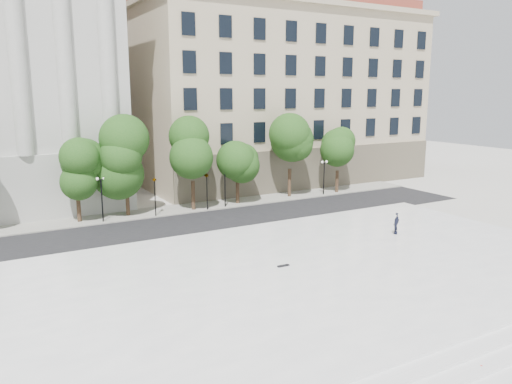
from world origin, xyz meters
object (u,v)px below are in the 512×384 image
(traffic_light_east, at_px, (207,173))
(skateboard, at_px, (283,266))
(traffic_light_west, at_px, (154,178))
(person_lying, at_px, (396,231))

(traffic_light_east, relative_size, skateboard, 5.17)
(traffic_light_east, bearing_deg, traffic_light_west, 180.00)
(person_lying, xyz_separation_m, skateboard, (-11.61, -1.85, -0.19))
(traffic_light_west, height_order, person_lying, traffic_light_west)
(traffic_light_west, distance_m, skateboard, 18.62)
(traffic_light_west, relative_size, person_lying, 2.51)
(traffic_light_west, bearing_deg, skateboard, -82.56)
(traffic_light_west, distance_m, person_lying, 21.71)
(person_lying, bearing_deg, traffic_light_east, 85.50)
(traffic_light_west, height_order, skateboard, traffic_light_west)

